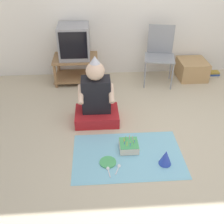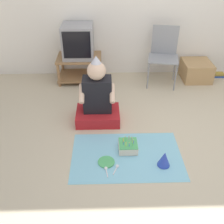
% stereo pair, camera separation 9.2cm
% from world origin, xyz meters
% --- Properties ---
extents(ground_plane, '(16.00, 16.00, 0.00)m').
position_xyz_m(ground_plane, '(0.00, 0.00, 0.00)').
color(ground_plane, beige).
extents(tv_stand, '(0.69, 0.50, 0.40)m').
position_xyz_m(tv_stand, '(-1.19, 1.79, 0.24)').
color(tv_stand, '#997047').
rests_on(tv_stand, ground_plane).
extents(tv, '(0.46, 0.46, 0.50)m').
position_xyz_m(tv, '(-1.19, 1.79, 0.65)').
color(tv, '#99999E').
rests_on(tv, tv_stand).
extents(folding_chair, '(0.52, 0.48, 0.88)m').
position_xyz_m(folding_chair, '(0.12, 1.69, 0.51)').
color(folding_chair, gray).
rests_on(folding_chair, ground_plane).
extents(cardboard_box_stack, '(0.45, 0.48, 0.30)m').
position_xyz_m(cardboard_box_stack, '(0.71, 1.77, 0.15)').
color(cardboard_box_stack, tan).
rests_on(cardboard_box_stack, ground_plane).
extents(book_pile, '(0.18, 0.14, 0.09)m').
position_xyz_m(book_pile, '(1.11, 1.79, 0.04)').
color(book_pile, beige).
rests_on(book_pile, ground_plane).
extents(person_seated, '(0.55, 0.41, 0.86)m').
position_xyz_m(person_seated, '(-0.89, 0.65, 0.30)').
color(person_seated, red).
rests_on(person_seated, ground_plane).
extents(party_cloth, '(1.19, 0.77, 0.01)m').
position_xyz_m(party_cloth, '(-0.57, -0.06, 0.00)').
color(party_cloth, '#7FC6E0').
rests_on(party_cloth, ground_plane).
extents(birthday_cake, '(0.21, 0.21, 0.15)m').
position_xyz_m(birthday_cake, '(-0.55, 0.04, 0.05)').
color(birthday_cake, '#F4E0C6').
rests_on(birthday_cake, party_cloth).
extents(party_hat_blue, '(0.13, 0.13, 0.17)m').
position_xyz_m(party_hat_blue, '(-0.19, -0.21, 0.09)').
color(party_hat_blue, blue).
rests_on(party_hat_blue, party_cloth).
extents(paper_plate, '(0.18, 0.18, 0.01)m').
position_xyz_m(paper_plate, '(-0.79, -0.15, 0.01)').
color(paper_plate, '#4CB266').
rests_on(paper_plate, party_cloth).
extents(plastic_spoon_near, '(0.07, 0.14, 0.01)m').
position_xyz_m(plastic_spoon_near, '(-0.68, -0.23, 0.01)').
color(plastic_spoon_near, white).
rests_on(plastic_spoon_near, party_cloth).
extents(plastic_spoon_far, '(0.04, 0.14, 0.01)m').
position_xyz_m(plastic_spoon_far, '(-0.79, -0.26, 0.01)').
color(plastic_spoon_far, white).
rests_on(plastic_spoon_far, party_cloth).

